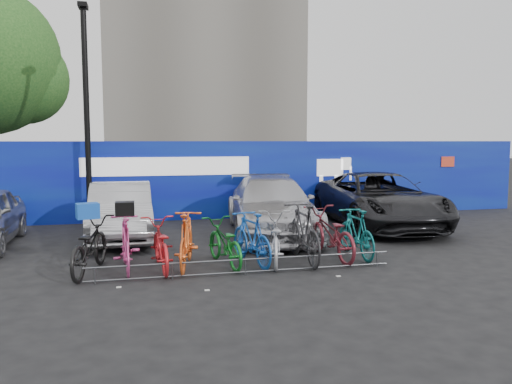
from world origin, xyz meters
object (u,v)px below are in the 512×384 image
object	(u,v)px
bike_2	(160,245)
bike_8	(330,234)
bike_5	(251,238)
car_2	(271,206)
bike_1	(126,243)
bike_4	(224,243)
bike_6	(275,238)
lamppost	(87,110)
car_1	(121,211)
bike_3	(186,240)
bike_9	(356,233)
bike_rack	(245,266)
car_3	(378,200)
bike_0	(89,246)
bike_7	(304,233)

from	to	relation	value
bike_2	bike_8	xyz separation A→B (m)	(3.42, 0.10, 0.05)
bike_5	car_2	bearing A→B (deg)	-123.87
bike_1	bike_4	size ratio (longest dim) A/B	1.02
bike_6	lamppost	bearing A→B (deg)	-38.75
bike_5	bike_8	distance (m)	1.68
car_1	bike_3	distance (m)	3.55
bike_9	car_2	bearing A→B (deg)	-69.79
lamppost	bike_5	size ratio (longest dim) A/B	3.51
lamppost	bike_2	world-z (taller)	lamppost
bike_rack	bike_2	size ratio (longest dim) A/B	3.09
car_1	bike_rack	bearing A→B (deg)	-61.27
bike_rack	car_1	bearing A→B (deg)	119.80
car_2	bike_8	xyz separation A→B (m)	(0.47, -2.90, -0.21)
bike_4	bike_2	bearing A→B (deg)	-9.23
bike_2	car_1	bearing A→B (deg)	-80.15
car_2	bike_4	bearing A→B (deg)	-113.42
car_3	bike_6	distance (m)	5.26
bike_0	bike_5	world-z (taller)	bike_5
car_2	bike_3	size ratio (longest dim) A/B	2.80
bike_1	bike_9	xyz separation A→B (m)	(4.63, 0.06, -0.01)
car_1	bike_1	size ratio (longest dim) A/B	2.38
bike_0	bike_3	xyz separation A→B (m)	(1.76, -0.04, 0.04)
lamppost	car_1	distance (m)	3.39
bike_3	bike_6	size ratio (longest dim) A/B	0.96
car_1	bike_4	world-z (taller)	car_1
bike_7	bike_9	xyz separation A→B (m)	(1.21, 0.18, -0.09)
bike_6	bike_8	size ratio (longest dim) A/B	0.94
bike_rack	bike_4	distance (m)	0.84
lamppost	bike_9	distance (m)	8.21
bike_1	bike_4	distance (m)	1.84
bike_0	bike_5	xyz separation A→B (m)	(3.03, -0.03, 0.01)
bike_4	bike_6	world-z (taller)	bike_6
bike_0	bike_1	world-z (taller)	bike_1
car_2	bike_8	bearing A→B (deg)	-73.84
bike_4	bike_9	xyz separation A→B (m)	(2.79, 0.07, 0.06)
car_3	bike_8	xyz separation A→B (m)	(-2.78, -3.33, -0.24)
car_3	bike_1	size ratio (longest dim) A/B	3.13
bike_0	bike_9	world-z (taller)	bike_9
bike_2	bike_3	distance (m)	0.49
bike_4	bike_6	xyz separation A→B (m)	(1.01, -0.03, 0.04)
lamppost	bike_8	world-z (taller)	lamppost
car_3	bike_3	bearing A→B (deg)	-143.70
bike_1	car_2	bearing A→B (deg)	-144.42
bike_6	bike_2	bearing A→B (deg)	14.53
car_3	bike_9	distance (m)	3.99
bike_6	bike_7	world-z (taller)	bike_7
lamppost	bike_9	size ratio (longest dim) A/B	3.59
bike_6	bike_3	bearing A→B (deg)	15.01
lamppost	bike_7	size ratio (longest dim) A/B	3.07
bike_1	bike_2	size ratio (longest dim) A/B	0.96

